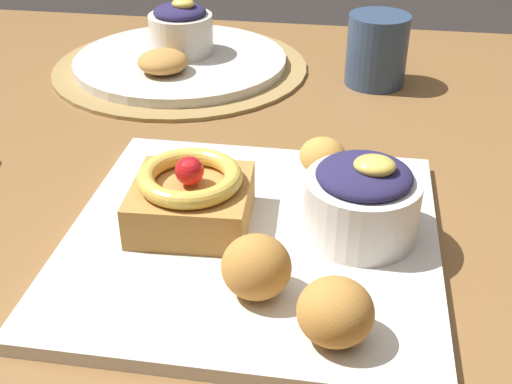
% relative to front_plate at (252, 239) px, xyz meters
% --- Properties ---
extents(dining_table, '(1.43, 1.07, 0.73)m').
position_rel_front_plate_xyz_m(dining_table, '(-0.05, 0.07, -0.09)').
color(dining_table, brown).
rests_on(dining_table, ground_plane).
extents(woven_placemat, '(0.34, 0.34, 0.00)m').
position_rel_front_plate_xyz_m(woven_placemat, '(-0.16, 0.38, -0.00)').
color(woven_placemat, '#997A47').
rests_on(woven_placemat, dining_table).
extents(front_plate, '(0.30, 0.30, 0.01)m').
position_rel_front_plate_xyz_m(front_plate, '(0.00, 0.00, 0.00)').
color(front_plate, silver).
rests_on(front_plate, dining_table).
extents(cake_slice, '(0.10, 0.10, 0.06)m').
position_rel_front_plate_xyz_m(cake_slice, '(-0.05, 0.01, 0.03)').
color(cake_slice, '#B77F3D').
rests_on(cake_slice, front_plate).
extents(berry_ramekin, '(0.09, 0.09, 0.07)m').
position_rel_front_plate_xyz_m(berry_ramekin, '(0.09, 0.01, 0.04)').
color(berry_ramekin, white).
rests_on(berry_ramekin, front_plate).
extents(fritter_front, '(0.05, 0.05, 0.05)m').
position_rel_front_plate_xyz_m(fritter_front, '(0.02, -0.07, 0.03)').
color(fritter_front, '#BC7F38').
rests_on(fritter_front, front_plate).
extents(fritter_middle, '(0.04, 0.04, 0.04)m').
position_rel_front_plate_xyz_m(fritter_middle, '(0.05, 0.11, 0.02)').
color(fritter_middle, gold).
rests_on(fritter_middle, front_plate).
extents(fritter_back, '(0.05, 0.05, 0.05)m').
position_rel_front_plate_xyz_m(fritter_back, '(0.07, -0.11, 0.03)').
color(fritter_back, '#BC7F38').
rests_on(fritter_back, front_plate).
extents(back_plate, '(0.28, 0.28, 0.01)m').
position_rel_front_plate_xyz_m(back_plate, '(-0.16, 0.38, 0.01)').
color(back_plate, silver).
rests_on(back_plate, woven_placemat).
extents(back_ramekin, '(0.09, 0.09, 0.08)m').
position_rel_front_plate_xyz_m(back_ramekin, '(-0.16, 0.40, 0.04)').
color(back_ramekin, silver).
rests_on(back_ramekin, back_plate).
extents(back_pastry, '(0.06, 0.06, 0.03)m').
position_rel_front_plate_xyz_m(back_pastry, '(-0.17, 0.33, 0.03)').
color(back_pastry, '#B77F3D').
rests_on(back_pastry, back_plate).
extents(coffee_mug, '(0.08, 0.08, 0.09)m').
position_rel_front_plate_xyz_m(coffee_mug, '(0.10, 0.37, 0.04)').
color(coffee_mug, '#334766').
rests_on(coffee_mug, dining_table).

